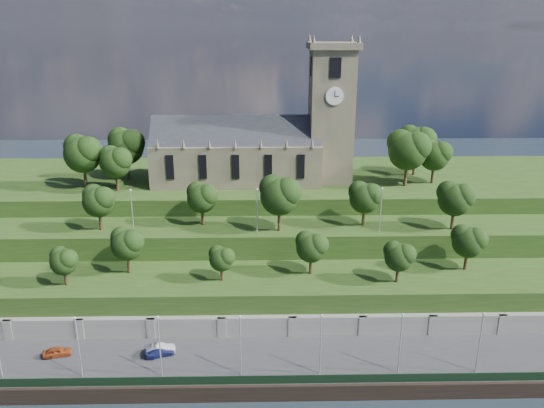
{
  "coord_description": "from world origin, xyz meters",
  "views": [
    {
      "loc": [
        0.78,
        -54.38,
        43.96
      ],
      "look_at": [
        2.49,
        30.0,
        15.59
      ],
      "focal_mm": 35.0,
      "sensor_mm": 36.0,
      "label": 1
    }
  ],
  "objects_px": {
    "car_left": "(57,352)",
    "church": "(262,144)",
    "car_middle": "(160,349)",
    "car_right": "(160,352)"
  },
  "relations": [
    {
      "from": "church",
      "to": "car_middle",
      "type": "distance_m",
      "value": 45.57
    },
    {
      "from": "church",
      "to": "car_middle",
      "type": "xyz_separation_m",
      "value": [
        -13.87,
        -38.6,
        -19.86
      ]
    },
    {
      "from": "church",
      "to": "car_middle",
      "type": "bearing_deg",
      "value": -109.76
    },
    {
      "from": "church",
      "to": "car_left",
      "type": "relative_size",
      "value": 10.37
    },
    {
      "from": "church",
      "to": "car_left",
      "type": "distance_m",
      "value": 51.66
    },
    {
      "from": "car_middle",
      "to": "car_right",
      "type": "distance_m",
      "value": 0.56
    },
    {
      "from": "car_right",
      "to": "car_left",
      "type": "bearing_deg",
      "value": 69.04
    },
    {
      "from": "car_right",
      "to": "car_middle",
      "type": "bearing_deg",
      "value": -12.95
    },
    {
      "from": "car_left",
      "to": "car_right",
      "type": "height_order",
      "value": "car_left"
    },
    {
      "from": "car_left",
      "to": "church",
      "type": "bearing_deg",
      "value": -49.41
    }
  ]
}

